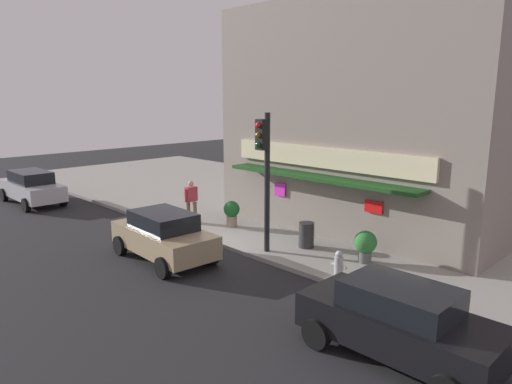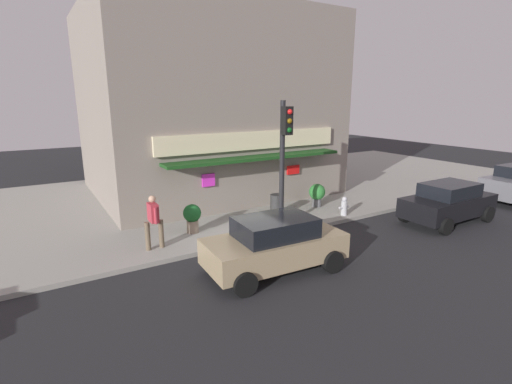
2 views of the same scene
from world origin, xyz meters
name	(u,v)px [view 2 (image 2 of 2)]	position (x,y,z in m)	size (l,w,h in m)	color
ground_plane	(247,245)	(0.00, 0.00, 0.00)	(62.15, 62.15, 0.00)	#232326
sidewalk	(178,199)	(0.00, 6.54, 0.07)	(41.43, 13.08, 0.15)	gray
corner_building	(207,105)	(2.11, 7.61, 4.39)	(10.89, 9.79, 8.48)	gray
traffic_light	(284,148)	(1.79, 0.47, 3.07)	(0.32, 0.58, 4.53)	black
fire_hydrant	(344,206)	(4.78, 0.42, 0.52)	(0.49, 0.25, 0.77)	#B2B2B7
trash_can	(277,205)	(2.45, 1.83, 0.58)	(0.52, 0.52, 0.86)	#2D2D2D
pedestrian	(154,219)	(-2.77, 0.95, 1.11)	(0.59, 0.62, 1.72)	brown
potted_plant_by_doorway	(317,193)	(4.66, 1.97, 0.73)	(0.70, 0.70, 1.00)	#59595B
potted_plant_by_window	(192,216)	(-1.20, 1.71, 0.74)	(0.63, 0.63, 1.02)	gray
parked_car_black	(448,202)	(7.92, -1.99, 0.81)	(3.95, 1.92, 1.57)	black
parked_car_tan	(275,244)	(-0.27, -2.04, 0.81)	(4.00, 2.12, 1.57)	#9E8966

